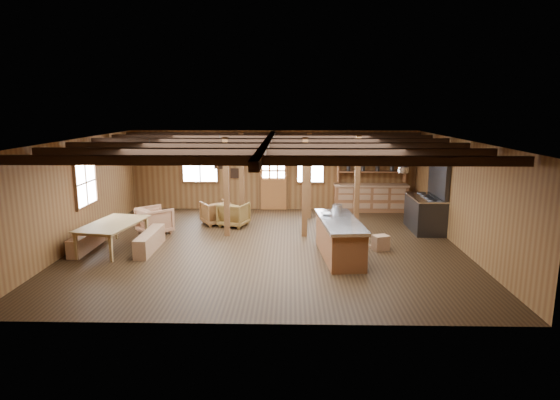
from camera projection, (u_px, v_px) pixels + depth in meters
name	position (u px, v px, depth m)	size (l,w,h in m)	color
room	(267.00, 194.00, 12.09)	(10.04, 9.04, 2.84)	black
ceiling_joists	(267.00, 144.00, 12.01)	(9.80, 8.82, 0.18)	black
timber_posts	(288.00, 181.00, 14.12)	(3.95, 2.35, 2.80)	#422912
back_door	(274.00, 185.00, 16.56)	(1.02, 0.08, 2.15)	brown
window_back_left	(200.00, 165.00, 16.48)	(1.32, 0.06, 1.32)	white
window_back_right	(310.00, 165.00, 16.39)	(1.02, 0.06, 1.32)	white
window_left	(85.00, 183.00, 12.65)	(0.14, 1.24, 1.32)	white
notice_boards	(231.00, 164.00, 16.44)	(1.08, 0.03, 0.90)	beige
back_counter	(371.00, 194.00, 16.30)	(2.55, 0.60, 2.45)	brown
pendant_lamps	(188.00, 157.00, 12.95)	(1.86, 2.36, 0.66)	#323234
pot_rack	(392.00, 159.00, 12.09)	(0.41, 3.00, 0.45)	#323234
kitchen_island	(340.00, 238.00, 11.38)	(1.10, 2.57, 1.20)	brown
step_stool	(381.00, 243.00, 12.00)	(0.43, 0.31, 0.39)	brown
commercial_range	(427.00, 208.00, 13.78)	(0.89, 1.74, 2.15)	#323234
dining_table	(115.00, 236.00, 11.98)	(2.02, 1.12, 0.71)	olive
bench_wall	(86.00, 241.00, 12.02)	(0.31, 1.65, 0.45)	brown
bench_aisle	(150.00, 241.00, 11.98)	(0.33, 1.74, 0.48)	brown
armchair_a	(215.00, 213.00, 14.59)	(0.78, 0.80, 0.73)	brown
armchair_b	(234.00, 214.00, 14.34)	(0.79, 0.81, 0.74)	brown
armchair_c	(155.00, 220.00, 13.50)	(0.84, 0.86, 0.78)	#996745
counter_pot	(337.00, 208.00, 12.25)	(0.27, 0.27, 0.16)	silver
bowl	(326.00, 214.00, 11.74)	(0.27, 0.27, 0.07)	silver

